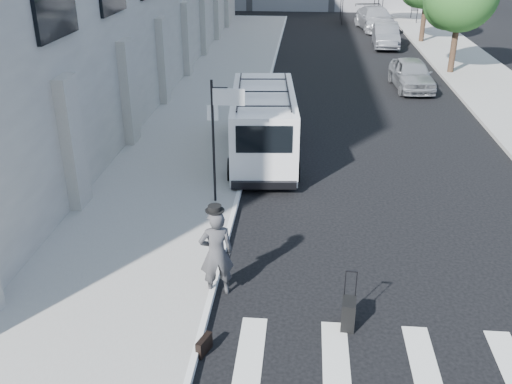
% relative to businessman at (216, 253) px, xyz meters
% --- Properties ---
extents(ground, '(120.00, 120.00, 0.00)m').
position_rel_businessman_xyz_m(ground, '(1.90, 1.07, -1.01)').
color(ground, black).
rests_on(ground, ground).
extents(sidewalk_left, '(4.50, 48.00, 0.15)m').
position_rel_businessman_xyz_m(sidewalk_left, '(-2.35, 17.07, -0.93)').
color(sidewalk_left, gray).
rests_on(sidewalk_left, ground).
extents(sidewalk_right, '(4.00, 56.00, 0.15)m').
position_rel_businessman_xyz_m(sidewalk_right, '(10.90, 21.07, -0.93)').
color(sidewalk_right, gray).
rests_on(sidewalk_right, ground).
extents(sign_pole, '(1.03, 0.07, 3.50)m').
position_rel_businessman_xyz_m(sign_pole, '(-0.46, 4.27, 1.65)').
color(sign_pole, black).
rests_on(sign_pole, sidewalk_left).
extents(businessman, '(0.85, 0.68, 2.01)m').
position_rel_businessman_xyz_m(businessman, '(0.00, 0.00, 0.00)').
color(businessman, '#39393C').
rests_on(businessman, ground).
extents(briefcase, '(0.26, 0.45, 0.34)m').
position_rel_businessman_xyz_m(briefcase, '(0.04, -1.93, -0.84)').
color(briefcase, black).
rests_on(briefcase, ground).
extents(suitcase, '(0.31, 0.46, 1.20)m').
position_rel_businessman_xyz_m(suitcase, '(2.77, -0.93, -0.69)').
color(suitcase, black).
rests_on(suitcase, ground).
extents(cargo_van, '(2.59, 6.38, 2.35)m').
position_rel_businessman_xyz_m(cargo_van, '(0.38, 8.10, 0.21)').
color(cargo_van, white).
rests_on(cargo_van, ground).
extents(parked_car_a, '(1.98, 4.36, 1.45)m').
position_rel_businessman_xyz_m(parked_car_a, '(6.90, 17.90, -0.28)').
color(parked_car_a, gray).
rests_on(parked_car_a, ground).
extents(parked_car_b, '(1.71, 4.47, 1.45)m').
position_rel_businessman_xyz_m(parked_car_b, '(6.90, 28.49, -0.28)').
color(parked_car_b, '#5C5E64').
rests_on(parked_car_b, ground).
extents(parked_car_c, '(3.15, 6.09, 1.69)m').
position_rel_businessman_xyz_m(parked_car_c, '(6.90, 35.28, -0.16)').
color(parked_car_c, '#A2A4AA').
rests_on(parked_car_c, ground).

